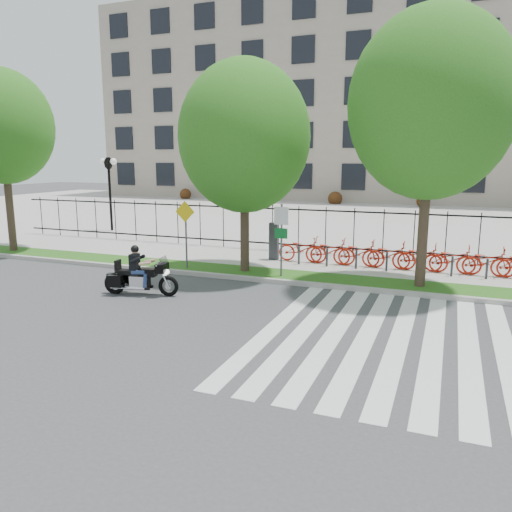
% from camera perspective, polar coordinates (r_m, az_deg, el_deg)
% --- Properties ---
extents(ground, '(120.00, 120.00, 0.00)m').
position_cam_1_polar(ground, '(13.62, -6.46, -6.78)').
color(ground, '#3B3B3E').
rests_on(ground, ground).
extents(curb, '(60.00, 0.20, 0.15)m').
position_cam_1_polar(curb, '(17.19, -0.07, -2.67)').
color(curb, '#9C9B93').
rests_on(curb, ground).
extents(grass_verge, '(60.00, 1.50, 0.15)m').
position_cam_1_polar(grass_verge, '(17.96, 0.93, -2.07)').
color(grass_verge, '#1C4E13').
rests_on(grass_verge, ground).
extents(sidewalk, '(60.00, 3.50, 0.15)m').
position_cam_1_polar(sidewalk, '(20.26, 3.41, -0.57)').
color(sidewalk, '#B0AEA5').
rests_on(sidewalk, ground).
extents(plaza, '(80.00, 34.00, 0.10)m').
position_cam_1_polar(plaza, '(37.17, 11.89, 4.50)').
color(plaza, '#B0AEA5').
rests_on(plaza, ground).
extents(crosswalk_stripes, '(5.70, 8.00, 0.01)m').
position_cam_1_polar(crosswalk_stripes, '(12.23, 14.23, -9.14)').
color(crosswalk_stripes, silver).
rests_on(crosswalk_stripes, ground).
extents(iron_fence, '(30.00, 0.06, 2.00)m').
position_cam_1_polar(iron_fence, '(21.73, 4.88, 3.08)').
color(iron_fence, black).
rests_on(iron_fence, sidewalk).
extents(office_building, '(60.00, 21.90, 20.15)m').
position_cam_1_polar(office_building, '(56.97, 15.86, 16.53)').
color(office_building, gray).
rests_on(office_building, ground).
extents(lamp_post_left, '(1.06, 0.70, 4.25)m').
position_cam_1_polar(lamp_post_left, '(29.64, -16.45, 8.79)').
color(lamp_post_left, black).
rests_on(lamp_post_left, ground).
extents(street_tree_0, '(4.25, 4.25, 7.79)m').
position_cam_1_polar(street_tree_0, '(24.41, -27.02, 13.01)').
color(street_tree_0, '#31221B').
rests_on(street_tree_0, grass_verge).
extents(street_tree_1, '(4.59, 4.59, 7.39)m').
position_cam_1_polar(street_tree_1, '(17.78, -1.35, 13.44)').
color(street_tree_1, '#31221B').
rests_on(street_tree_1, grass_verge).
extents(street_tree_2, '(4.98, 4.98, 8.47)m').
position_cam_1_polar(street_tree_2, '(16.47, 19.39, 15.99)').
color(street_tree_2, '#31221B').
rests_on(street_tree_2, grass_verge).
extents(bike_share_station, '(11.15, 0.88, 1.50)m').
position_cam_1_polar(bike_share_station, '(18.98, 18.03, -0.09)').
color(bike_share_station, '#2D2D33').
rests_on(bike_share_station, sidewalk).
extents(sign_pole_regulatory, '(0.50, 0.09, 2.50)m').
position_cam_1_polar(sign_pole_regulatory, '(17.06, 2.91, 2.91)').
color(sign_pole_regulatory, '#59595B').
rests_on(sign_pole_regulatory, grass_verge).
extents(sign_pole_warning, '(0.78, 0.09, 2.49)m').
position_cam_1_polar(sign_pole_warning, '(18.57, -8.05, 3.49)').
color(sign_pole_warning, '#59595B').
rests_on(sign_pole_warning, grass_verge).
extents(motorcycle_rider, '(2.41, 0.95, 1.88)m').
position_cam_1_polar(motorcycle_rider, '(15.80, -13.10, -2.14)').
color(motorcycle_rider, black).
rests_on(motorcycle_rider, ground).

